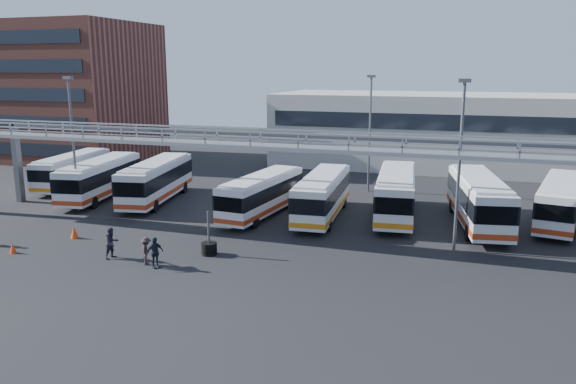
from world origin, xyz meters
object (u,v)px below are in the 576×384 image
(bus_4, at_px, (262,193))
(tire_stack, at_px, (209,247))
(pedestrian_b, at_px, (112,243))
(light_pole_back, at_px, (370,127))
(light_pole_left, at_px, (73,137))
(bus_0, at_px, (73,169))
(bus_1, at_px, (100,177))
(bus_7, at_px, (478,199))
(cone_right, at_px, (74,232))
(cone_left, at_px, (13,248))
(bus_6, at_px, (396,192))
(pedestrian_c, at_px, (146,251))
(bus_2, at_px, (156,179))
(pedestrian_d, at_px, (155,253))
(bus_5, at_px, (322,194))
(bus_8, at_px, (560,201))
(light_pole_mid, at_px, (460,157))

(bus_4, relative_size, tire_stack, 3.88)
(pedestrian_b, bearing_deg, light_pole_back, -6.31)
(light_pole_left, bearing_deg, bus_0, 130.85)
(bus_1, bearing_deg, bus_7, -7.36)
(bus_1, height_order, cone_right, bus_1)
(pedestrian_b, relative_size, cone_left, 2.84)
(bus_6, xyz_separation_m, pedestrian_c, (-11.83, -14.72, -1.09))
(light_pole_back, xyz_separation_m, bus_2, (-15.84, -9.38, -3.88))
(pedestrian_c, bearing_deg, pedestrian_d, -136.70)
(light_pole_left, bearing_deg, bus_5, 11.92)
(bus_8, bearing_deg, bus_0, -168.85)
(bus_7, height_order, cone_right, bus_7)
(bus_8, height_order, pedestrian_c, bus_8)
(tire_stack, bearing_deg, bus_4, 91.49)
(light_pole_back, xyz_separation_m, tire_stack, (-5.71, -20.33, -5.28))
(light_pole_mid, height_order, bus_8, light_pole_mid)
(bus_1, relative_size, bus_5, 1.02)
(pedestrian_b, bearing_deg, bus_6, -25.78)
(bus_4, distance_m, bus_5, 4.50)
(bus_5, bearing_deg, bus_7, 2.61)
(light_pole_mid, xyz_separation_m, pedestrian_b, (-18.75, -7.68, -4.81))
(bus_7, bearing_deg, bus_8, 9.89)
(bus_1, distance_m, pedestrian_c, 18.23)
(bus_8, relative_size, pedestrian_c, 6.79)
(bus_5, bearing_deg, bus_8, 7.26)
(pedestrian_d, bearing_deg, bus_2, 59.29)
(light_pole_mid, height_order, pedestrian_c, light_pole_mid)
(cone_right, bearing_deg, pedestrian_b, -28.38)
(bus_2, distance_m, tire_stack, 14.98)
(bus_0, height_order, bus_2, bus_2)
(bus_8, distance_m, tire_stack, 24.53)
(light_pole_back, height_order, bus_8, light_pole_back)
(pedestrian_b, xyz_separation_m, tire_stack, (5.04, 2.35, -0.47))
(bus_8, relative_size, pedestrian_b, 5.91)
(pedestrian_b, bearing_deg, bus_8, -39.03)
(bus_0, height_order, bus_4, bus_4)
(light_pole_mid, distance_m, light_pole_back, 17.00)
(bus_5, distance_m, bus_7, 10.90)
(bus_1, xyz_separation_m, bus_6, (24.48, 1.64, 0.07))
(bus_8, relative_size, pedestrian_d, 6.18)
(bus_6, xyz_separation_m, bus_8, (11.15, 1.46, -0.11))
(bus_2, xyz_separation_m, pedestrian_c, (7.58, -13.62, -1.05))
(light_pole_left, xyz_separation_m, pedestrian_d, (12.47, -9.30, -4.85))
(bus_4, height_order, tire_stack, bus_4)
(bus_2, bearing_deg, bus_1, 175.79)
(bus_8, xyz_separation_m, pedestrian_b, (-25.47, -15.86, -0.86))
(light_pole_back, distance_m, bus_0, 27.37)
(bus_0, distance_m, bus_6, 29.79)
(bus_5, xyz_separation_m, pedestrian_c, (-6.72, -12.90, -0.99))
(bus_4, relative_size, bus_6, 0.90)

